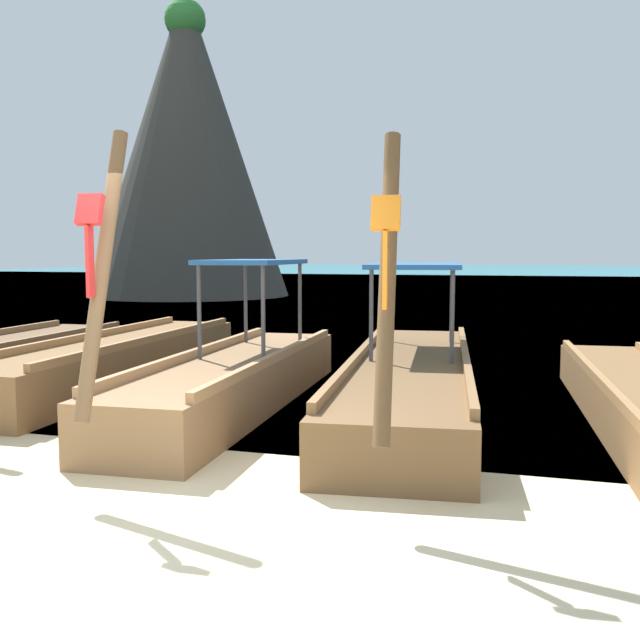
# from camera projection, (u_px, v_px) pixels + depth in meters

# --- Properties ---
(ground) EXTENTS (120.00, 120.00, 0.00)m
(ground) POSITION_uv_depth(u_px,v_px,m) (143.00, 538.00, 4.65)
(ground) COLOR beige
(sea_water) EXTENTS (120.00, 120.00, 0.00)m
(sea_water) POSITION_uv_depth(u_px,v_px,m) (503.00, 275.00, 63.92)
(sea_water) COLOR #147A89
(sea_water) RESTS_ON ground
(longtail_boat_yellow_ribbon) EXTENTS (1.39, 6.58, 2.35)m
(longtail_boat_yellow_ribbon) POSITION_uv_depth(u_px,v_px,m) (118.00, 361.00, 10.20)
(longtail_boat_yellow_ribbon) COLOR brown
(longtail_boat_yellow_ribbon) RESTS_ON ground
(longtail_boat_red_ribbon) EXTENTS (1.47, 6.27, 2.86)m
(longtail_boat_red_ribbon) POSITION_uv_depth(u_px,v_px,m) (235.00, 378.00, 8.62)
(longtail_boat_red_ribbon) COLOR olive
(longtail_boat_red_ribbon) RESTS_ON ground
(longtail_boat_orange_ribbon) EXTENTS (2.12, 7.53, 2.76)m
(longtail_boat_orange_ribbon) POSITION_uv_depth(u_px,v_px,m) (411.00, 378.00, 8.73)
(longtail_boat_orange_ribbon) COLOR brown
(longtail_boat_orange_ribbon) RESTS_ON ground
(karst_rock) EXTENTS (9.02, 8.86, 13.48)m
(karst_rock) POSITION_uv_depth(u_px,v_px,m) (184.00, 150.00, 31.47)
(karst_rock) COLOR #383833
(karst_rock) RESTS_ON ground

